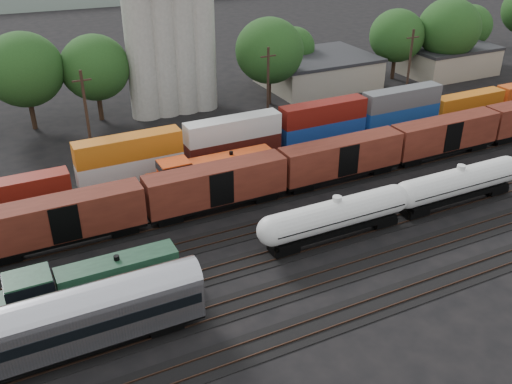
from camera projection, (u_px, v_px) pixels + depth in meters
name	position (u px, v px, depth m)	size (l,w,h in m)	color
ground	(262.00, 227.00, 57.31)	(600.00, 600.00, 0.00)	black
tracks	(262.00, 227.00, 57.29)	(180.00, 33.20, 0.20)	black
green_locomotive	(84.00, 285.00, 44.99)	(16.03, 2.83, 4.24)	black
tank_car_a	(336.00, 216.00, 54.22)	(16.63, 2.98, 4.36)	silver
tank_car_b	(458.00, 183.00, 60.29)	(16.61, 2.97, 4.35)	silver
passenger_coach	(33.00, 332.00, 38.91)	(24.08, 2.97, 5.47)	silver
orange_locomotive	(209.00, 171.00, 63.50)	(16.10, 2.68, 4.02)	black
boxcar_string	(282.00, 171.00, 61.73)	(153.60, 2.90, 4.20)	black
container_wall	(234.00, 145.00, 69.42)	(166.46, 2.60, 5.80)	black
grain_silo	(170.00, 37.00, 81.79)	(13.40, 5.00, 29.00)	#A6A398
industrial_sheds	(196.00, 94.00, 86.59)	(119.38, 17.26, 5.10)	#9E937F
tree_band	(221.00, 55.00, 87.44)	(165.55, 20.94, 13.82)	black
utility_poles	(184.00, 103.00, 71.79)	(122.20, 0.36, 12.00)	black
distant_hills	(67.00, 5.00, 281.97)	(860.00, 286.00, 130.00)	#59665B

